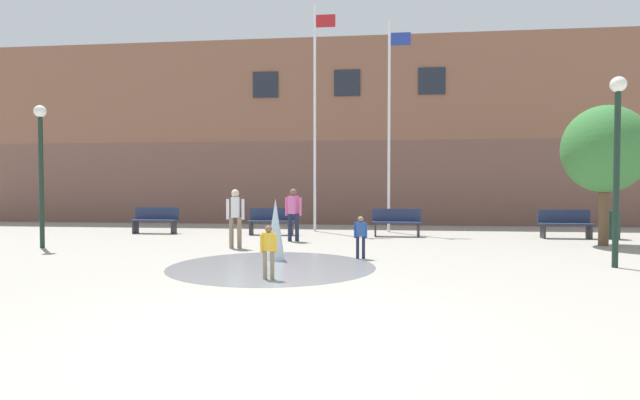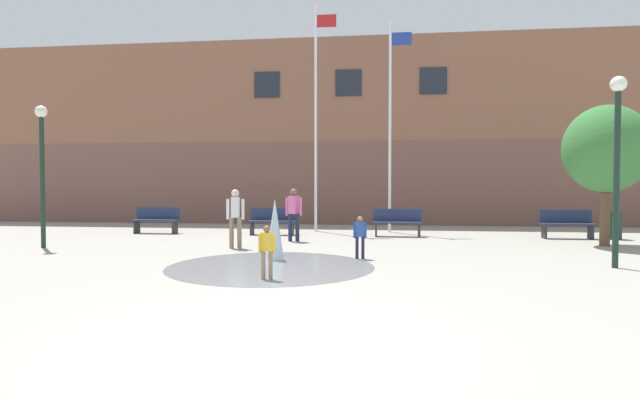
# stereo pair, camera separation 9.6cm
# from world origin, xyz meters

# --- Properties ---
(ground_plane) EXTENTS (100.00, 100.00, 0.00)m
(ground_plane) POSITION_xyz_m (0.00, 0.00, 0.00)
(ground_plane) COLOR #9E998E
(library_building) EXTENTS (36.00, 6.05, 7.96)m
(library_building) POSITION_xyz_m (0.00, 18.45, 3.98)
(library_building) COLOR brown
(library_building) RESTS_ON ground
(splash_fountain) EXTENTS (4.35, 4.35, 1.41)m
(splash_fountain) POSITION_xyz_m (-1.01, 5.11, 0.44)
(splash_fountain) COLOR gray
(splash_fountain) RESTS_ON ground
(park_bench_far_left) EXTENTS (1.60, 0.44, 0.91)m
(park_bench_far_left) POSITION_xyz_m (-6.47, 11.01, 0.48)
(park_bench_far_left) COLOR #28282D
(park_bench_far_left) RESTS_ON ground
(park_bench_left_of_flagpoles) EXTENTS (1.60, 0.44, 0.91)m
(park_bench_left_of_flagpoles) POSITION_xyz_m (-2.31, 10.99, 0.48)
(park_bench_left_of_flagpoles) COLOR #28282D
(park_bench_left_of_flagpoles) RESTS_ON ground
(park_bench_under_right_flagpole) EXTENTS (1.60, 0.44, 0.91)m
(park_bench_under_right_flagpole) POSITION_xyz_m (1.91, 10.94, 0.48)
(park_bench_under_right_flagpole) COLOR #28282D
(park_bench_under_right_flagpole) RESTS_ON ground
(park_bench_far_right) EXTENTS (1.60, 0.44, 0.91)m
(park_bench_far_right) POSITION_xyz_m (7.23, 10.94, 0.48)
(park_bench_far_right) COLOR #28282D
(park_bench_far_right) RESTS_ON ground
(teen_by_trashcan) EXTENTS (0.50, 0.39, 1.59)m
(teen_by_trashcan) POSITION_xyz_m (-1.25, 9.13, 0.93)
(teen_by_trashcan) COLOR #1E233D
(teen_by_trashcan) RESTS_ON ground
(child_with_pink_shirt) EXTENTS (0.31, 0.22, 0.99)m
(child_with_pink_shirt) POSITION_xyz_m (-0.71, 3.15, 0.58)
(child_with_pink_shirt) COLOR #89755B
(child_with_pink_shirt) RESTS_ON ground
(adult_watching) EXTENTS (0.50, 0.37, 1.59)m
(adult_watching) POSITION_xyz_m (-2.53, 7.34, 0.93)
(adult_watching) COLOR #89755B
(adult_watching) RESTS_ON ground
(child_running) EXTENTS (0.31, 0.21, 0.99)m
(child_running) POSITION_xyz_m (0.87, 5.85, 0.58)
(child_running) COLOR #1E233D
(child_running) RESTS_ON ground
(flagpole_left) EXTENTS (0.80, 0.10, 8.26)m
(flagpole_left) POSITION_xyz_m (-0.98, 12.44, 4.38)
(flagpole_left) COLOR silver
(flagpole_left) RESTS_ON ground
(flagpole_right) EXTENTS (0.80, 0.10, 7.53)m
(flagpole_right) POSITION_xyz_m (1.71, 12.44, 4.01)
(flagpole_right) COLOR silver
(flagpole_right) RESTS_ON ground
(lamp_post_left_lane) EXTENTS (0.32, 0.32, 3.85)m
(lamp_post_left_lane) POSITION_xyz_m (-7.78, 6.87, 2.52)
(lamp_post_left_lane) COLOR #192D23
(lamp_post_left_lane) RESTS_ON ground
(lamp_post_right_lane) EXTENTS (0.32, 0.32, 3.94)m
(lamp_post_right_lane) POSITION_xyz_m (6.16, 5.22, 2.57)
(lamp_post_right_lane) COLOR #192D23
(lamp_post_right_lane) RESTS_ON ground
(trash_can) EXTENTS (0.56, 0.56, 0.90)m
(trash_can) POSITION_xyz_m (8.59, 10.97, 0.45)
(trash_can) COLOR #193323
(trash_can) RESTS_ON ground
(street_tree_near_building) EXTENTS (2.28, 2.28, 3.92)m
(street_tree_near_building) POSITION_xyz_m (7.57, 9.06, 2.70)
(street_tree_near_building) COLOR brown
(street_tree_near_building) RESTS_ON ground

